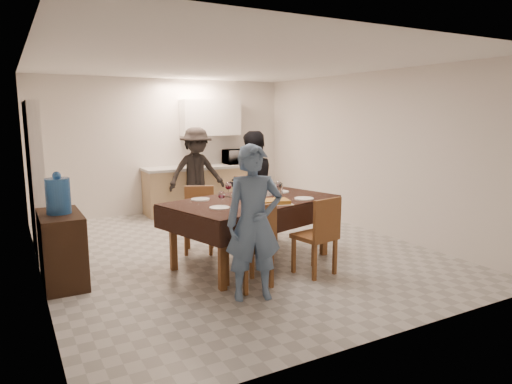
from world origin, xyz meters
TOP-DOWN VIEW (x-y plane):
  - floor at (0.00, 0.00)m, footprint 5.00×6.00m
  - ceiling at (0.00, 0.00)m, footprint 5.00×6.00m
  - wall_back at (0.00, 3.00)m, footprint 5.00×0.02m
  - wall_front at (0.00, -3.00)m, footprint 5.00×0.02m
  - wall_left at (-2.50, 0.00)m, footprint 0.02×6.00m
  - wall_right at (2.50, 0.00)m, footprint 0.02×6.00m
  - stub_partition at (-2.42, 1.20)m, footprint 0.15×1.40m
  - kitchen_base_cabinet at (0.60, 2.68)m, footprint 2.20×0.60m
  - kitchen_worktop at (0.60, 2.68)m, footprint 2.24×0.64m
  - upper_cabinet at (0.90, 2.82)m, footprint 1.20×0.34m
  - dining_table at (-0.01, -0.62)m, footprint 2.41×1.79m
  - chair_near_left at (-0.46, -1.46)m, footprint 0.51×0.51m
  - chair_near_right at (0.44, -1.46)m, footprint 0.50×0.51m
  - chair_far_left at (-0.46, 0.04)m, footprint 0.56×0.58m
  - chair_far_right at (0.44, 0.03)m, footprint 0.47×0.47m
  - console at (-2.28, -0.25)m, footprint 0.45×0.89m
  - water_jug at (-2.28, -0.25)m, footprint 0.27×0.27m
  - wine_bottle at (-0.06, -0.57)m, footprint 0.07×0.07m
  - water_pitcher at (0.34, -0.67)m, footprint 0.13×0.13m
  - savoury_tart at (0.09, -1.00)m, footprint 0.48×0.40m
  - salad_bowl at (0.29, -0.44)m, footprint 0.17×0.17m
  - mushroom_dish at (-0.06, -0.34)m, footprint 0.20×0.20m
  - wine_glass_a at (-0.56, -0.87)m, footprint 0.09×0.09m
  - wine_glass_b at (0.54, -0.37)m, footprint 0.08×0.08m
  - wine_glass_c at (-0.21, -0.32)m, footprint 0.09×0.09m
  - plate_near_left at (-0.61, -0.92)m, footprint 0.24×0.24m
  - plate_near_right at (0.59, -0.92)m, footprint 0.25×0.25m
  - plate_far_left at (-0.61, -0.32)m, footprint 0.24×0.24m
  - plate_far_right at (0.59, -0.32)m, footprint 0.26×0.26m
  - microwave at (1.42, 2.68)m, footprint 0.53×0.36m
  - person_near at (-0.56, -1.67)m, footprint 0.68×0.55m
  - person_far at (0.54, 0.43)m, footprint 0.93×0.79m
  - person_kitchen at (0.35, 2.23)m, footprint 1.09×0.62m

SIDE VIEW (x-z plane):
  - floor at x=0.00m, z-range -0.01..0.01m
  - console at x=-2.28m, z-range 0.00..0.83m
  - kitchen_base_cabinet at x=0.60m, z-range 0.00..0.86m
  - chair_far_left at x=-0.46m, z-range 0.31..0.81m
  - chair_near_right at x=0.44m, z-range 0.33..0.85m
  - chair_near_left at x=-0.46m, z-range 0.33..0.86m
  - chair_far_right at x=0.44m, z-range 0.35..0.89m
  - dining_table at x=-0.01m, z-range 0.38..1.22m
  - person_near at x=-0.56m, z-range 0.00..1.63m
  - person_far at x=0.54m, z-range 0.00..1.67m
  - person_kitchen at x=0.35m, z-range 0.00..1.68m
  - plate_near_left at x=-0.61m, z-range 0.84..0.85m
  - plate_far_left at x=-0.61m, z-range 0.84..0.85m
  - plate_near_right at x=0.59m, z-range 0.84..0.85m
  - plate_far_right at x=0.59m, z-range 0.84..0.85m
  - mushroom_dish at x=-0.06m, z-range 0.84..0.87m
  - savoury_tart at x=0.09m, z-range 0.84..0.89m
  - salad_bowl at x=0.29m, z-range 0.84..0.91m
  - kitchen_worktop at x=0.60m, z-range 0.86..0.91m
  - wine_glass_b at x=0.54m, z-range 0.84..1.01m
  - wine_glass_a at x=-0.56m, z-range 0.84..1.03m
  - water_pitcher at x=0.34m, z-range 0.84..1.03m
  - wine_glass_c at x=-0.21m, z-range 0.84..1.04m
  - wine_bottle at x=-0.06m, z-range 0.84..1.13m
  - water_jug at x=-2.28m, z-range 0.83..1.22m
  - stub_partition at x=-2.42m, z-range 0.00..2.10m
  - microwave at x=1.42m, z-range 0.91..1.21m
  - wall_back at x=0.00m, z-range 0.00..2.60m
  - wall_front at x=0.00m, z-range 0.00..2.60m
  - wall_left at x=-2.50m, z-range 0.00..2.60m
  - wall_right at x=2.50m, z-range 0.00..2.60m
  - upper_cabinet at x=0.90m, z-range 1.50..2.20m
  - ceiling at x=0.00m, z-range 2.59..2.61m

